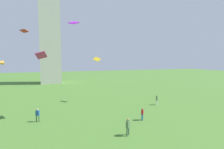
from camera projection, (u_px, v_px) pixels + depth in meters
monument_obelisk at (49, 13)px, 56.26m from camera, size 6.67×6.67×48.57m
person_0 at (157, 99)px, 29.45m from camera, size 0.51×0.49×1.73m
person_1 at (38, 114)px, 21.31m from camera, size 0.52×0.44×1.72m
person_2 at (128, 126)px, 17.39m from camera, size 0.55×0.51×1.84m
person_3 at (142, 113)px, 21.89m from camera, size 0.47×0.49×1.66m
kite_flying_0 at (0, 63)px, 28.20m from camera, size 1.28×1.33×0.79m
kite_flying_1 at (73, 23)px, 22.44m from camera, size 1.49×1.72×0.78m
kite_flying_3 at (24, 31)px, 24.77m from camera, size 1.25×1.41×0.43m
kite_flying_4 at (41, 55)px, 13.87m from camera, size 0.95×1.09×0.71m
kite_flying_5 at (97, 59)px, 31.62m from camera, size 1.53×1.46×0.96m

